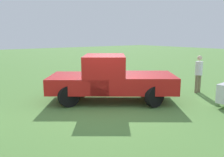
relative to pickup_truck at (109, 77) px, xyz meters
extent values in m
plane|color=#54843D|center=(-0.62, -0.74, -0.95)|extent=(80.00, 80.00, 0.00)
cylinder|color=black|center=(1.86, -0.34, -0.55)|extent=(0.82, 0.22, 0.82)
cylinder|color=black|center=(0.84, -1.69, -0.55)|extent=(0.82, 0.22, 0.82)
cylinder|color=black|center=(-0.63, 1.54, -0.55)|extent=(0.82, 0.22, 0.82)
cylinder|color=black|center=(-1.65, 0.19, -0.55)|extent=(0.82, 0.22, 0.82)
cube|color=red|center=(1.27, -0.96, -0.21)|extent=(2.76, 2.77, 0.64)
cube|color=red|center=(-0.13, 0.10, 0.17)|extent=(2.45, 2.53, 1.40)
cube|color=slate|center=(-0.13, 0.10, 0.61)|extent=(2.16, 2.26, 0.48)
cube|color=red|center=(-0.91, 0.69, -0.23)|extent=(3.07, 3.00, 0.60)
cube|color=silver|center=(2.00, -1.51, -0.47)|extent=(1.25, 1.60, 0.16)
cylinder|color=#7A6B51|center=(4.13, -1.39, -0.54)|extent=(0.14, 0.14, 0.82)
cylinder|color=#7A6B51|center=(3.93, -1.38, -0.54)|extent=(0.14, 0.14, 0.82)
cylinder|color=silver|center=(4.03, -1.38, 0.17)|extent=(0.33, 0.33, 0.61)
sphere|color=beige|center=(4.03, -1.38, 0.63)|extent=(0.22, 0.22, 0.22)
camera|label=1|loc=(-5.21, -7.18, 1.62)|focal=36.52mm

